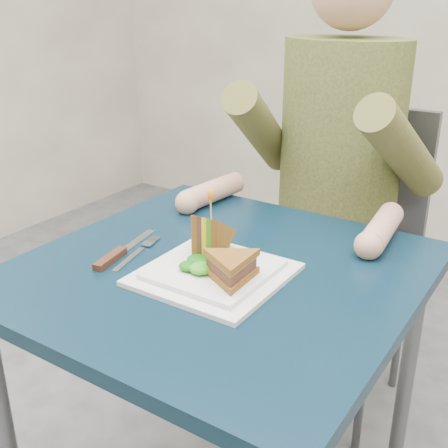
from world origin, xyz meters
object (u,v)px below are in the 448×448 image
Objects in this scene: chair at (344,237)px; knife at (116,255)px; sandwich_flat at (231,268)px; plate at (214,273)px; fork at (136,254)px; sandwich_upright at (211,239)px; diner at (340,123)px; table at (219,301)px.

knife is (-0.20, -0.78, 0.20)m from chair.
chair is 5.60× the size of sandwich_flat.
plate is 0.19m from fork.
plate is 1.57× the size of sandwich_flat.
sandwich_upright is (-0.02, -0.69, 0.24)m from chair.
diner is 2.87× the size of plate.
plate is 1.46× the size of fork.
sandwich_upright reaches higher than fork.
sandwich_upright is 0.74× the size of fork.
sandwich_upright reaches higher than plate.
sandwich_upright reaches higher than table.
plate is (0.02, -0.62, -0.18)m from diner.
plate is 0.22m from knife.
table is 3.41× the size of knife.
plate reaches higher than fork.
fork is (-0.19, -0.01, -0.01)m from plate.
sandwich_upright is 0.20m from knife.
plate reaches higher than knife.
knife is (-0.22, -0.04, -0.00)m from plate.
sandwich_upright is at bearing 129.68° from plate.
sandwich_flat is at bearing -37.17° from sandwich_upright.
plate is at bearing 155.56° from sandwich_flat.
sandwich_flat is 0.25m from fork.
knife is at bearing -156.79° from table.
chair reaches higher than knife.
table is at bearing -6.04° from sandwich_upright.
chair is 5.22× the size of fork.
fork is at bearing -103.18° from chair.
plate is at bearing -88.44° from diner.
chair is 0.80m from sandwich_flat.
diner is 5.64× the size of sandwich_upright.
knife is (-0.27, -0.02, -0.04)m from sandwich_flat.
chair is at bearing 76.82° from fork.
knife is at bearing -168.86° from plate.
diner reaches higher than table.
fork is at bearing -163.36° from table.
knife is at bearing -127.11° from fork.
diner reaches higher than plate.
table is 2.88× the size of plate.
chair reaches higher than table.
sandwich_upright is (-0.02, -0.58, -0.13)m from diner.
knife is at bearing -106.70° from diner.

